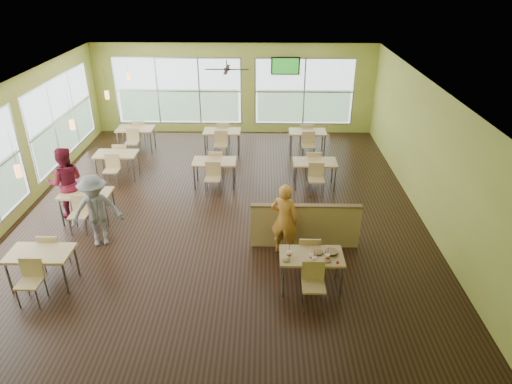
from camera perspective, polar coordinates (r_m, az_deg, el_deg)
room at (r=11.01m, az=-4.65°, el=4.91°), size 12.00×12.04×3.20m
window_bays at (r=14.39m, az=-14.18°, el=9.02°), size 9.24×10.24×2.38m
main_table at (r=8.83m, az=6.93°, el=-8.47°), size 1.22×1.52×0.87m
half_wall_divider at (r=10.10m, az=6.16°, el=-4.19°), size 2.40×0.14×1.04m
dining_tables at (r=13.09m, az=-8.40°, el=3.81°), size 6.92×8.72×0.87m
pendant_lights at (r=12.09m, az=-20.00°, el=9.70°), size 0.11×7.31×0.86m
ceiling_fan at (r=13.49m, az=-3.67°, el=15.07°), size 1.25×1.25×0.29m
tv_backwall at (r=16.39m, az=3.70°, el=15.45°), size 1.00×0.07×0.60m
man_plaid at (r=9.69m, az=3.58°, el=-3.44°), size 0.71×0.59×1.65m
patron_maroon at (r=12.00m, az=-22.66°, el=1.09°), size 1.04×0.92×1.81m
patron_grey at (r=10.55m, az=-19.36°, el=-2.22°), size 1.24×0.96×1.69m
cup_blue at (r=8.63m, az=4.17°, el=-7.74°), size 0.10×0.10×0.36m
cup_yellow at (r=8.62m, az=6.93°, el=-8.00°), size 0.08×0.08×0.30m
cup_red_near at (r=8.54m, az=7.26°, el=-8.39°), size 0.09×0.09×0.32m
cup_red_far at (r=8.65m, az=8.93°, el=-8.02°), size 0.09×0.09×0.32m
food_basket at (r=8.84m, az=9.43°, el=-7.43°), size 0.25×0.25×0.06m
ketchup_cup at (r=8.62m, az=10.17°, el=-8.66°), size 0.06×0.06×0.02m
wrapper_left at (r=8.56m, az=3.75°, el=-8.48°), size 0.18×0.18×0.04m
wrapper_mid at (r=8.82m, az=7.72°, el=-7.45°), size 0.23×0.21×0.05m
wrapper_right at (r=8.63m, az=8.92°, el=-8.46°), size 0.16×0.14×0.04m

